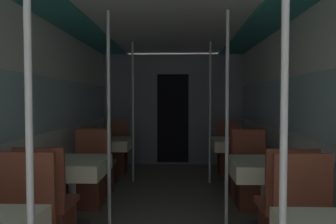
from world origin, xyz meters
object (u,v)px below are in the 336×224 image
(chair_left_near_2, at_px, (99,173))
(chair_right_near_1, at_px, (285,223))
(dining_table_left_1, at_px, (72,169))
(dining_table_right_2, at_px, (235,145))
(chair_left_near_1, at_px, (48,220))
(chair_right_far_1, at_px, (251,184))
(support_pole_right_0, at_px, (284,144))
(support_pole_right_1, at_px, (227,120))
(dining_table_right_1, at_px, (265,170))
(support_pole_left_1, at_px, (109,120))
(support_pole_right_2, at_px, (210,113))
(dining_table_left_2, at_px, (109,145))
(chair_left_far_1, at_px, (89,183))
(chair_left_far_2, at_px, (116,157))
(support_pole_left_2, at_px, (133,112))
(chair_right_far_2, at_px, (229,158))
(chair_right_near_2, at_px, (242,174))
(support_pole_left_0, at_px, (29,143))

(chair_left_near_2, xyz_separation_m, chair_right_near_1, (2.02, -1.82, 0.00))
(dining_table_left_1, bearing_deg, dining_table_right_2, 42.00)
(chair_left_near_1, distance_m, chair_right_far_1, 2.39)
(support_pole_right_0, bearing_deg, support_pole_right_1, 90.00)
(dining_table_right_1, distance_m, dining_table_right_2, 1.82)
(chair_left_near_2, bearing_deg, support_pole_right_0, -61.57)
(chair_right_near_1, bearing_deg, dining_table_left_1, 162.45)
(chair_left_near_1, bearing_deg, chair_left_near_2, 90.00)
(support_pole_left_1, distance_m, support_pole_right_1, 1.23)
(chair_left_near_2, bearing_deg, chair_right_near_1, -42.00)
(chair_left_near_1, distance_m, dining_table_right_1, 2.15)
(chair_right_far_1, bearing_deg, support_pole_right_2, -71.43)
(dining_table_left_2, height_order, dining_table_right_2, same)
(dining_table_left_1, bearing_deg, chair_right_far_1, 17.55)
(dining_table_right_1, xyz_separation_m, support_pole_right_1, (-0.40, -0.00, 0.52))
(dining_table_left_1, bearing_deg, chair_right_near_1, -17.55)
(support_pole_right_1, distance_m, dining_table_right_2, 1.94)
(chair_left_far_1, xyz_separation_m, dining_table_right_1, (2.02, -0.64, 0.31))
(chair_left_far_2, distance_m, dining_table_right_2, 2.15)
(support_pole_right_0, bearing_deg, dining_table_right_2, 83.78)
(dining_table_right_1, bearing_deg, support_pole_right_1, -180.00)
(chair_right_near_1, height_order, chair_right_far_1, same)
(chair_left_near_1, bearing_deg, support_pole_right_0, -36.01)
(chair_left_far_1, bearing_deg, support_pole_left_2, -108.57)
(chair_right_far_2, bearing_deg, dining_table_left_1, 50.58)
(chair_left_near_1, distance_m, dining_table_right_2, 3.20)
(support_pole_left_2, bearing_deg, chair_right_near_2, -21.47)
(support_pole_left_1, relative_size, chair_right_near_1, 2.37)
(support_pole_right_1, bearing_deg, support_pole_left_0, -124.01)
(dining_table_left_1, xyz_separation_m, chair_right_near_2, (2.02, 1.18, -0.31))
(support_pole_left_2, height_order, support_pole_right_2, same)
(chair_right_near_1, xyz_separation_m, support_pole_right_2, (-0.40, 2.46, 0.83))
(dining_table_right_2, distance_m, chair_right_far_2, 0.71)
(dining_table_right_2, bearing_deg, support_pole_left_1, -131.75)
(support_pole_left_2, bearing_deg, support_pole_left_0, -90.00)
(chair_left_near_1, relative_size, dining_table_left_2, 1.32)
(chair_left_near_1, relative_size, dining_table_right_2, 1.32)
(chair_left_far_2, height_order, chair_right_far_2, same)
(chair_left_near_1, bearing_deg, chair_left_far_1, 90.00)
(dining_table_left_1, xyz_separation_m, dining_table_left_2, (0.00, 1.82, 0.00))
(support_pole_left_0, distance_m, dining_table_right_1, 2.50)
(dining_table_right_1, xyz_separation_m, chair_right_near_2, (0.00, 1.18, -0.31))
(chair_left_near_1, distance_m, support_pole_right_2, 3.07)
(support_pole_left_2, height_order, dining_table_right_1, support_pole_left_2)
(support_pole_right_0, bearing_deg, dining_table_left_2, 114.05)
(support_pole_left_0, bearing_deg, dining_table_right_2, 65.95)
(dining_table_left_1, xyz_separation_m, chair_right_far_2, (2.02, 2.46, -0.31))
(chair_left_far_1, distance_m, chair_right_near_2, 2.10)
(chair_left_far_2, distance_m, support_pole_right_0, 4.66)
(support_pole_left_1, bearing_deg, support_pole_left_0, -90.00)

